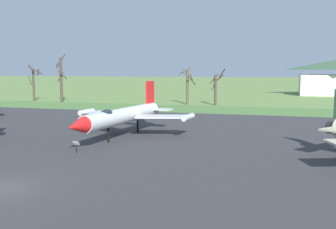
% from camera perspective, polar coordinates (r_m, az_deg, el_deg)
% --- Properties ---
extents(asphalt_apron, '(98.05, 49.39, 0.05)m').
position_cam_1_polar(asphalt_apron, '(36.46, -8.77, -3.98)').
color(asphalt_apron, '#333335').
rests_on(asphalt_apron, ground).
extents(grass_verge_strip, '(158.05, 12.00, 0.06)m').
position_cam_1_polar(grass_verge_strip, '(65.38, 2.37, 0.83)').
color(grass_verge_strip, '#4C7338').
rests_on(grass_verge_strip, ground).
extents(jet_fighter_rear_left, '(12.54, 16.11, 5.39)m').
position_cam_1_polar(jet_fighter_rear_left, '(37.94, -6.72, -0.16)').
color(jet_fighter_rear_left, silver).
rests_on(jet_fighter_rear_left, ground).
extents(info_placard_rear_left, '(0.51, 0.30, 0.99)m').
position_cam_1_polar(info_placard_rear_left, '(31.98, -13.31, -4.50)').
color(info_placard_rear_left, black).
rests_on(info_placard_rear_left, ground).
extents(bare_tree_far_left, '(3.28, 3.72, 7.62)m').
position_cam_1_polar(bare_tree_far_left, '(85.83, -19.13, 4.59)').
color(bare_tree_far_left, '#42382D').
rests_on(bare_tree_far_left, ground).
extents(bare_tree_left_of_center, '(2.69, 2.69, 9.81)m').
position_cam_1_polar(bare_tree_left_of_center, '(81.34, -15.44, 5.20)').
color(bare_tree_left_of_center, '#42382D').
rests_on(bare_tree_left_of_center, ground).
extents(bare_tree_center, '(3.38, 3.38, 7.15)m').
position_cam_1_polar(bare_tree_center, '(73.22, 2.91, 4.41)').
color(bare_tree_center, brown).
rests_on(bare_tree_center, ground).
extents(bare_tree_right_of_center, '(3.03, 2.17, 6.84)m').
position_cam_1_polar(bare_tree_right_of_center, '(72.52, 7.05, 3.97)').
color(bare_tree_right_of_center, '#42382D').
rests_on(bare_tree_right_of_center, ground).
extents(visitor_building, '(18.78, 12.06, 9.09)m').
position_cam_1_polar(visitor_building, '(108.08, 23.50, 4.96)').
color(visitor_building, beige).
rests_on(visitor_building, ground).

